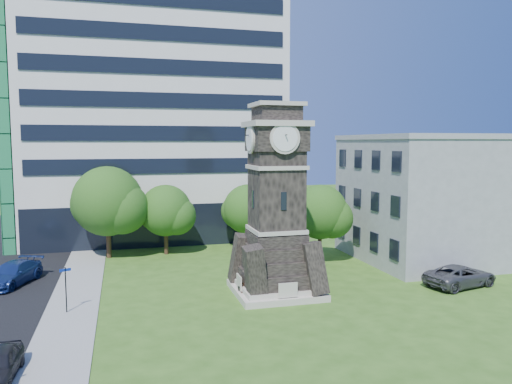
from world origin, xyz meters
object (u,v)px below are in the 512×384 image
object	(u,v)px
car_street_north	(12,274)
street_sign	(66,285)
park_bench	(253,289)
car_east_lot	(460,276)
clock_tower	(276,213)

from	to	relation	value
car_street_north	street_sign	size ratio (longest dim) A/B	1.96
car_street_north	street_sign	xyz separation A→B (m)	(4.20, -7.11, 0.91)
car_street_north	park_bench	size ratio (longest dim) A/B	2.96
car_street_north	park_bench	bearing A→B (deg)	-3.02
car_east_lot	street_sign	distance (m)	25.37
clock_tower	street_sign	xyz separation A→B (m)	(-12.73, -0.56, -3.60)
park_bench	street_sign	world-z (taller)	street_sign
clock_tower	street_sign	bearing A→B (deg)	-177.50
car_street_north	park_bench	xyz separation A→B (m)	(15.32, -6.81, -0.28)
car_east_lot	street_sign	size ratio (longest dim) A/B	1.96
clock_tower	car_street_north	bearing A→B (deg)	158.85
clock_tower	car_street_north	distance (m)	18.71
car_street_north	car_east_lot	distance (m)	30.68
clock_tower	car_street_north	size ratio (longest dim) A/B	2.32
car_east_lot	park_bench	bearing A→B (deg)	71.43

